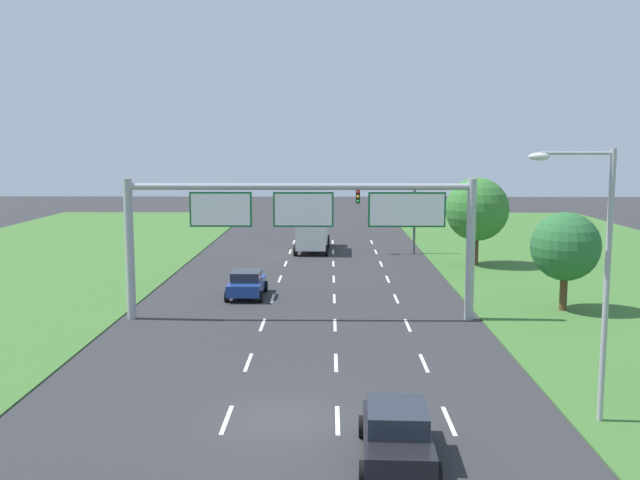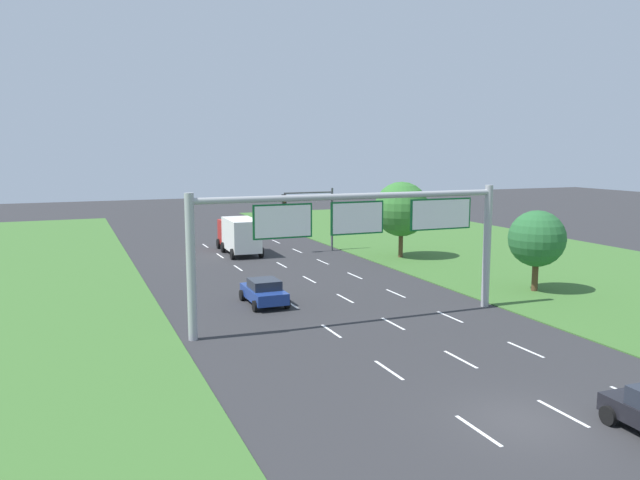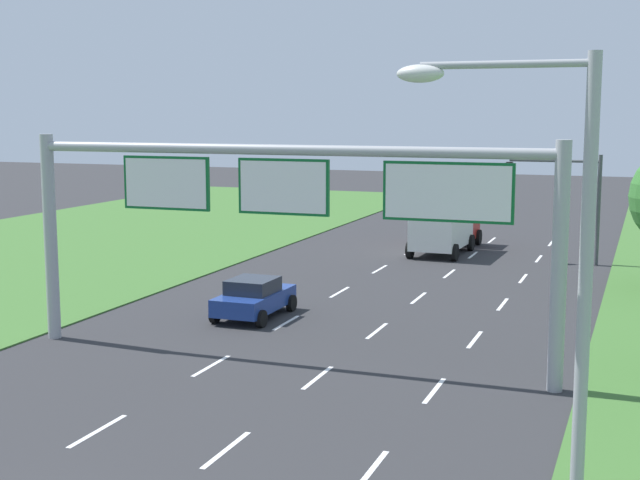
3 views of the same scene
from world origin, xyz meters
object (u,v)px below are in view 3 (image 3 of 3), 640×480
Objects in this scene: traffic_light_mast at (560,188)px; street_lamp at (553,320)px; box_truck at (446,222)px; sign_gantry at (286,204)px; car_lead_silver at (254,297)px.

traffic_light_mast is 35.22m from street_lamp.
box_truck is 0.43× the size of sign_gantry.
street_lamp is (9.47, -36.64, 3.39)m from box_truck.
street_lamp is (3.28, -35.05, 1.21)m from traffic_light_mast.
car_lead_silver is 19.36m from traffic_light_mast.
box_truck is 0.86× the size of street_lamp.
street_lamp is at bearing -84.66° from traffic_light_mast.
traffic_light_mast is at bearing 60.39° from car_lead_silver.
traffic_light_mast reaches higher than box_truck.
street_lamp is at bearing -54.98° from sign_gantry.
car_lead_silver is at bearing -119.91° from traffic_light_mast.
sign_gantry is at bearing -105.34° from traffic_light_mast.
sign_gantry reaches higher than car_lead_silver.
box_truck is 23.65m from sign_gantry.
box_truck reaches higher than car_lead_silver.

